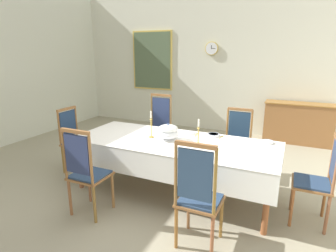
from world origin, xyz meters
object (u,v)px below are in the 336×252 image
Objects in this scene: chair_north_b at (237,141)px; bowl_near_right at (213,135)px; sideboard at (298,123)px; chair_head_east at (318,179)px; chair_north_a at (158,128)px; chair_head_west at (75,138)px; chair_south_a at (86,171)px; chair_south_b at (198,195)px; candlestick_east at (198,134)px; dining_table at (174,146)px; mounted_clock at (212,48)px; framed_painting at (152,61)px; spoon_primary at (197,134)px; candlestick_west at (151,127)px; soup_tureen at (168,132)px; spoon_secondary at (222,136)px; bowl_near_left at (190,133)px; bowl_far_left at (267,142)px.

chair_north_b reaches higher than bowl_near_right.
chair_north_b is 2.43m from sideboard.
bowl_near_right is (-1.37, 0.44, 0.23)m from chair_head_east.
chair_north_a is 1.46m from chair_head_west.
chair_south_a is 1.43m from chair_south_b.
candlestick_east is at bearing 41.74° from chair_south_a.
chair_south_a reaches higher than dining_table.
mounted_clock reaches higher than chair_north_a.
dining_table is 0.41m from candlestick_east.
chair_south_b reaches higher than bowl_near_right.
framed_painting is (-2.85, 4.44, 1.14)m from chair_south_b.
candlestick_east reaches higher than spoon_primary.
candlestick_east is (2.17, 0.00, 0.35)m from chair_head_west.
chair_south_a is at bearing 179.89° from chair_south_b.
candlestick_west reaches higher than chair_head_west.
chair_north_b reaches higher than soup_tureen.
dining_table is at bearing -58.08° from framed_painting.
chair_head_east reaches higher than soup_tureen.
dining_table is at bearing -81.76° from mounted_clock.
candlestick_east is at bearing -74.88° from spoon_primary.
chair_north_b is 2.83× the size of candlestick_west.
spoon_secondary is at bearing 95.06° from chair_south_b.
chair_north_a is 6.98× the size of spoon_secondary.
spoon_secondary is at bearing 47.81° from chair_south_a.
chair_head_east is (2.55, -0.98, -0.05)m from chair_north_a.
candlestick_west is 0.25× the size of framed_painting.
soup_tureen is 3.67m from mounted_clock.
sideboard is 0.92× the size of framed_painting.
chair_head_west reaches higher than dining_table.
framed_painting is (-3.98, 3.47, 1.18)m from chair_head_east.
dining_table is 3.60m from sideboard.
chair_south_b is 1.08m from candlestick_east.
chair_north_b is at bearing -64.37° from mounted_clock.
chair_head_west reaches higher than spoon_primary.
soup_tureen is 1.72× the size of spoon_primary.
soup_tureen is 0.69m from bowl_near_right.
chair_north_b reaches higher than bowl_near_left.
soup_tureen is at bearing 128.66° from chair_south_b.
candlestick_west is 0.27× the size of sideboard.
soup_tureen is at bearing -128.84° from spoon_primary.
chair_south_b reaches higher than soup_tureen.
spoon_primary is at bearing 63.19° from sideboard.
chair_north_b is 1.29m from soup_tureen.
chair_north_b is at bearing 133.21° from bowl_far_left.
bowl_far_left reaches higher than dining_table.
sideboard is (1.51, 2.81, -0.35)m from bowl_near_left.
spoon_primary and spoon_secondary have the same top height.
candlestick_east is 0.46m from bowl_near_right.
bowl_near_right is (0.35, 0.03, 0.01)m from bowl_near_left.
mounted_clock is (0.23, 2.48, 1.43)m from chair_north_a.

